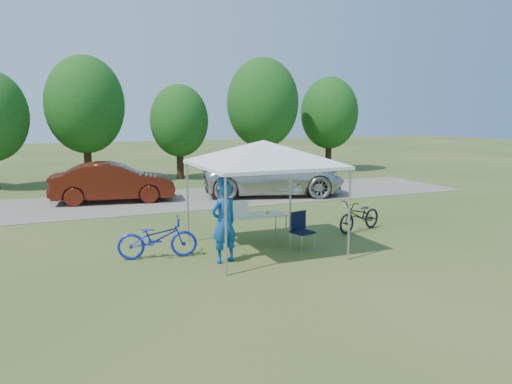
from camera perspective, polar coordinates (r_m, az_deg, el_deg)
ground at (r=12.48m, az=0.82°, el=-6.66°), size 100.00×100.00×0.00m
gravel_strip at (r=19.90m, az=-8.45°, el=-0.82°), size 24.00×5.00×0.02m
canopy at (r=12.04m, az=0.85°, el=5.58°), size 4.53×4.53×3.00m
treeline at (r=25.46m, az=-12.74°, el=9.16°), size 24.89×4.28×6.30m
folding_table at (r=13.12m, az=-0.45°, el=-2.80°), size 1.78×0.74×0.73m
folding_chair at (r=12.56m, az=5.11°, el=-4.01°), size 0.57×0.60×0.93m
cooler at (r=12.92m, az=-2.19°, el=-1.93°), size 0.52×0.36×0.38m
ice_cream_cup at (r=13.22m, az=1.34°, el=-2.37°), size 0.09×0.09×0.06m
cyclist at (r=11.33m, az=-3.70°, el=-3.48°), size 0.78×0.63×1.85m
bike_blue at (r=11.94m, az=-11.19°, el=-5.17°), size 1.92×0.94×0.97m
bike_dark at (r=14.67m, az=11.80°, el=-2.64°), size 1.84×1.12×0.91m
minivan at (r=20.60m, az=2.01°, el=1.92°), size 6.35×4.27×1.62m
sedan at (r=19.73m, az=-16.01°, el=1.09°), size 4.74×2.22×1.50m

